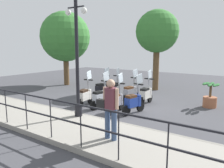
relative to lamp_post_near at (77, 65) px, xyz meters
name	(u,v)px	position (x,y,z in m)	size (l,w,h in m)	color
ground_plane	(119,106)	(2.40, -0.16, -1.94)	(28.00, 28.00, 0.00)	#424247
promenade_walkway	(66,125)	(-0.75, -0.16, -1.86)	(2.20, 20.00, 0.15)	gray
fence_railing	(37,108)	(-1.80, -0.16, -1.05)	(0.04, 16.03, 1.07)	black
lamp_post_near	(77,65)	(0.00, 0.00, 0.00)	(0.26, 0.90, 4.05)	black
pedestrian_with_bag	(110,105)	(-1.00, -2.05, -0.86)	(0.35, 0.65, 1.59)	#384C70
tree_large	(65,37)	(5.05, 5.79, 1.30)	(3.30, 3.30, 4.90)	brown
tree_distant	(157,32)	(6.77, 0.00, 1.49)	(2.49, 2.49, 4.72)	brown
potted_palm	(210,97)	(4.41, -3.50, -1.49)	(1.06, 0.66, 1.05)	#9E5B3D
scooter_near_0	(134,102)	(1.74, -1.25, -1.45)	(1.22, 0.50, 1.54)	black
scooter_near_1	(116,101)	(1.49, -0.62, -1.45)	(1.23, 0.44, 1.54)	black
scooter_near_2	(101,97)	(1.62, 0.24, -1.45)	(1.23, 0.44, 1.54)	black
scooter_near_3	(85,95)	(1.53, 1.03, -1.45)	(1.23, 0.44, 1.54)	black
scooter_far_0	(146,94)	(3.31, -1.03, -1.45)	(1.23, 0.44, 1.54)	black
scooter_far_1	(131,92)	(3.25, -0.27, -1.45)	(1.22, 0.48, 1.54)	black
scooter_far_2	(116,89)	(3.44, 0.70, -1.45)	(1.22, 0.51, 1.54)	black
scooter_far_3	(102,89)	(3.20, 1.34, -1.45)	(1.23, 0.46, 1.54)	black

